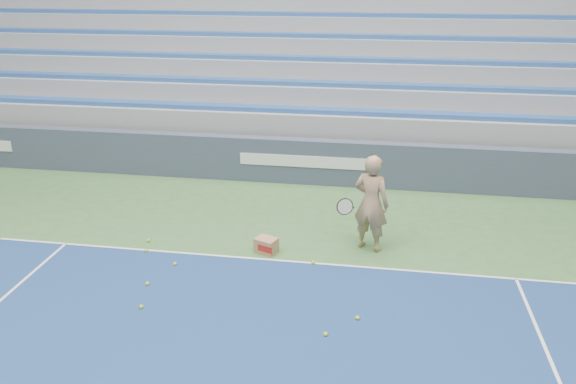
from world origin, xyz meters
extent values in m
cube|color=white|center=(0.00, 11.88, 0.01)|extent=(10.97, 0.05, 0.00)
cube|color=#3A4358|center=(0.00, 15.88, 0.55)|extent=(30.00, 0.30, 1.10)
cube|color=white|center=(0.00, 15.72, 0.60)|extent=(3.20, 0.02, 0.28)
cube|color=gray|center=(0.00, 20.43, 0.55)|extent=(30.00, 8.50, 1.10)
cube|color=gray|center=(0.00, 20.43, 1.35)|extent=(30.00, 8.50, 0.50)
cube|color=#2A5299|center=(0.00, 16.56, 1.66)|extent=(29.60, 0.42, 0.11)
cube|color=gray|center=(0.00, 20.86, 1.85)|extent=(30.00, 7.65, 0.50)
cube|color=#2A5299|center=(0.00, 17.41, 2.16)|extent=(29.60, 0.42, 0.11)
cube|color=gray|center=(0.00, 21.28, 2.35)|extent=(30.00, 6.80, 0.50)
cube|color=#2A5299|center=(0.00, 18.26, 2.66)|extent=(29.60, 0.42, 0.11)
cube|color=gray|center=(0.00, 21.71, 2.85)|extent=(30.00, 5.95, 0.50)
cube|color=#2A5299|center=(0.00, 19.11, 3.16)|extent=(29.60, 0.42, 0.11)
cube|color=gray|center=(0.00, 22.13, 3.35)|extent=(30.00, 5.10, 0.50)
cube|color=#2A5299|center=(0.00, 19.96, 3.66)|extent=(29.60, 0.42, 0.11)
cube|color=gray|center=(0.00, 22.56, 3.85)|extent=(30.00, 4.25, 0.50)
cube|color=gray|center=(0.00, 24.98, 3.65)|extent=(31.00, 0.40, 7.30)
imported|color=tan|center=(1.61, 12.64, 0.92)|extent=(0.79, 0.67, 1.84)
cylinder|color=black|center=(1.26, 12.39, 0.95)|extent=(0.12, 0.27, 0.08)
cylinder|color=beige|center=(1.16, 12.11, 1.05)|extent=(0.29, 0.16, 0.28)
torus|color=black|center=(1.16, 12.11, 1.05)|extent=(0.31, 0.18, 0.30)
cube|color=#A4744F|center=(-0.26, 12.18, 0.14)|extent=(0.46, 0.41, 0.29)
cube|color=#B21E19|center=(-0.26, 12.03, 0.14)|extent=(0.29, 0.13, 0.13)
sphere|color=#B8D32B|center=(1.51, 10.28, 0.03)|extent=(0.07, 0.07, 0.07)
sphere|color=#B8D32B|center=(1.07, 9.81, 0.03)|extent=(0.07, 0.07, 0.07)
sphere|color=#B8D32B|center=(-1.82, 10.05, 0.03)|extent=(0.07, 0.07, 0.07)
sphere|color=#B8D32B|center=(-2.47, 11.83, 0.03)|extent=(0.07, 0.07, 0.07)
sphere|color=#B8D32B|center=(-1.77, 11.43, 0.03)|extent=(0.07, 0.07, 0.07)
sphere|color=#B8D32B|center=(0.65, 11.87, 0.03)|extent=(0.07, 0.07, 0.07)
sphere|color=#B8D32B|center=(-2.58, 12.23, 0.03)|extent=(0.07, 0.07, 0.07)
sphere|color=#B8D32B|center=(-1.99, 10.72, 0.03)|extent=(0.07, 0.07, 0.07)
camera|label=1|loc=(1.60, 3.11, 4.93)|focal=35.00mm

